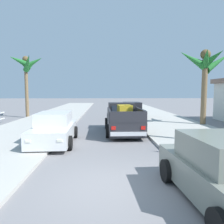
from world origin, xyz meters
The scene contains 10 objects.
ground_plane centered at (0.00, 0.00, 0.00)m, with size 160.00×160.00×0.00m, color slate.
sidewalk_left centered at (-5.00, 12.00, 0.06)m, with size 5.23×60.00×0.12m, color #B2AFA8.
sidewalk_right centered at (5.00, 12.00, 0.06)m, with size 5.23×60.00×0.12m, color #B2AFA8.
curb_left centered at (-3.78, 12.00, 0.05)m, with size 0.16×60.00×0.10m, color silver.
curb_right centered at (3.78, 12.00, 0.05)m, with size 0.16×60.00×0.10m, color silver.
pickup_truck centered at (1.10, 7.78, 0.80)m, with size 2.26×5.23×1.80m.
car_left_near centered at (-2.56, 4.96, 0.71)m, with size 2.14×4.31×1.54m.
car_left_mid centered at (2.69, 15.44, 0.71)m, with size 2.16×4.32×1.54m.
palm_tree_right_fore centered at (-7.57, 16.02, 4.99)m, with size 3.19×3.95×6.07m.
palm_tree_left_mid centered at (7.41, 10.29, 4.50)m, with size 4.29×3.49×5.64m.
Camera 1 is at (-0.10, -5.76, 2.55)m, focal length 35.02 mm.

